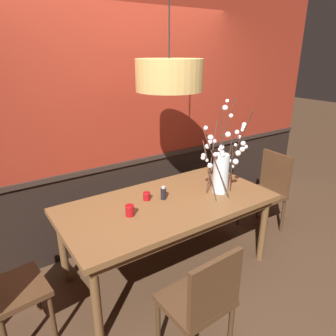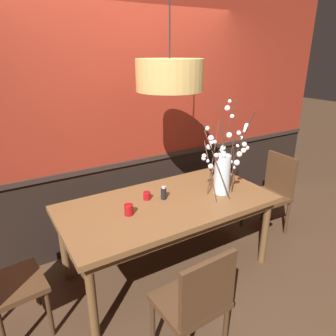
{
  "view_description": "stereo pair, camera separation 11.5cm",
  "coord_description": "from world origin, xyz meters",
  "px_view_note": "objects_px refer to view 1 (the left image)",
  "views": [
    {
      "loc": [
        -1.45,
        -2.14,
        2.07
      ],
      "look_at": [
        0.0,
        0.0,
        1.09
      ],
      "focal_mm": 33.19,
      "sensor_mm": 36.0,
      "label": 1
    },
    {
      "loc": [
        -1.35,
        -2.21,
        2.07
      ],
      "look_at": [
        0.0,
        0.0,
        1.09
      ],
      "focal_mm": 33.19,
      "sensor_mm": 36.0,
      "label": 2
    }
  ],
  "objects_px": {
    "chair_far_side_left": "(100,197)",
    "candle_holder_nearer_center": "(147,196)",
    "dining_table": "(168,209)",
    "candle_holder_nearer_edge": "(130,210)",
    "vase_with_blossoms": "(221,169)",
    "chair_near_side_left": "(202,299)",
    "condiment_bottle": "(163,193)",
    "chair_head_west_end": "(6,287)",
    "pendant_lamp": "(169,75)",
    "chair_head_east_end": "(268,188)"
  },
  "relations": [
    {
      "from": "vase_with_blossoms",
      "to": "chair_head_east_end",
      "type": "bearing_deg",
      "value": 7.49
    },
    {
      "from": "chair_head_west_end",
      "to": "pendant_lamp",
      "type": "height_order",
      "value": "pendant_lamp"
    },
    {
      "from": "candle_holder_nearer_center",
      "to": "pendant_lamp",
      "type": "bearing_deg",
      "value": -24.56
    },
    {
      "from": "chair_head_east_end",
      "to": "chair_far_side_left",
      "type": "relative_size",
      "value": 1.05
    },
    {
      "from": "chair_head_west_end",
      "to": "chair_near_side_left",
      "type": "bearing_deg",
      "value": -39.42
    },
    {
      "from": "pendant_lamp",
      "to": "candle_holder_nearer_edge",
      "type": "bearing_deg",
      "value": -168.93
    },
    {
      "from": "chair_far_side_left",
      "to": "vase_with_blossoms",
      "type": "height_order",
      "value": "vase_with_blossoms"
    },
    {
      "from": "chair_head_east_end",
      "to": "condiment_bottle",
      "type": "relative_size",
      "value": 7.27
    },
    {
      "from": "chair_near_side_left",
      "to": "pendant_lamp",
      "type": "xyz_separation_m",
      "value": [
        0.39,
        0.97,
        1.37
      ]
    },
    {
      "from": "chair_head_east_end",
      "to": "pendant_lamp",
      "type": "height_order",
      "value": "pendant_lamp"
    },
    {
      "from": "chair_near_side_left",
      "to": "pendant_lamp",
      "type": "height_order",
      "value": "pendant_lamp"
    },
    {
      "from": "chair_head_west_end",
      "to": "candle_holder_nearer_edge",
      "type": "bearing_deg",
      "value": -0.18
    },
    {
      "from": "chair_head_west_end",
      "to": "candle_holder_nearer_center",
      "type": "relative_size",
      "value": 11.63
    },
    {
      "from": "dining_table",
      "to": "candle_holder_nearer_edge",
      "type": "xyz_separation_m",
      "value": [
        -0.42,
        -0.04,
        0.13
      ]
    },
    {
      "from": "vase_with_blossoms",
      "to": "condiment_bottle",
      "type": "height_order",
      "value": "vase_with_blossoms"
    },
    {
      "from": "chair_head_east_end",
      "to": "vase_with_blossoms",
      "type": "distance_m",
      "value": 1.03
    },
    {
      "from": "chair_head_west_end",
      "to": "chair_far_side_left",
      "type": "bearing_deg",
      "value": 40.84
    },
    {
      "from": "chair_head_west_end",
      "to": "candle_holder_nearer_edge",
      "type": "height_order",
      "value": "chair_head_west_end"
    },
    {
      "from": "chair_far_side_left",
      "to": "chair_head_east_end",
      "type": "bearing_deg",
      "value": -27.47
    },
    {
      "from": "chair_head_east_end",
      "to": "pendant_lamp",
      "type": "relative_size",
      "value": 0.97
    },
    {
      "from": "chair_near_side_left",
      "to": "condiment_bottle",
      "type": "height_order",
      "value": "chair_near_side_left"
    },
    {
      "from": "chair_head_east_end",
      "to": "condiment_bottle",
      "type": "xyz_separation_m",
      "value": [
        -1.46,
        0.06,
        0.29
      ]
    },
    {
      "from": "chair_near_side_left",
      "to": "vase_with_blossoms",
      "type": "bearing_deg",
      "value": 42.14
    },
    {
      "from": "chair_far_side_left",
      "to": "vase_with_blossoms",
      "type": "relative_size",
      "value": 1.0
    },
    {
      "from": "candle_holder_nearer_center",
      "to": "pendant_lamp",
      "type": "height_order",
      "value": "pendant_lamp"
    },
    {
      "from": "dining_table",
      "to": "chair_head_west_end",
      "type": "relative_size",
      "value": 2.27
    },
    {
      "from": "chair_head_west_end",
      "to": "chair_far_side_left",
      "type": "xyz_separation_m",
      "value": [
        1.11,
        0.96,
        0.01
      ]
    },
    {
      "from": "chair_far_side_left",
      "to": "candle_holder_nearer_center",
      "type": "bearing_deg",
      "value": -78.42
    },
    {
      "from": "candle_holder_nearer_edge",
      "to": "condiment_bottle",
      "type": "xyz_separation_m",
      "value": [
        0.41,
        0.1,
        0.01
      ]
    },
    {
      "from": "chair_near_side_left",
      "to": "candle_holder_nearer_edge",
      "type": "bearing_deg",
      "value": 94.72
    },
    {
      "from": "dining_table",
      "to": "chair_far_side_left",
      "type": "height_order",
      "value": "chair_far_side_left"
    },
    {
      "from": "chair_head_west_end",
      "to": "candle_holder_nearer_center",
      "type": "xyz_separation_m",
      "value": [
        1.27,
        0.18,
        0.3
      ]
    },
    {
      "from": "dining_table",
      "to": "pendant_lamp",
      "type": "xyz_separation_m",
      "value": [
        0.05,
        0.05,
        1.21
      ]
    },
    {
      "from": "chair_far_side_left",
      "to": "dining_table",
      "type": "bearing_deg",
      "value": -71.6
    },
    {
      "from": "dining_table",
      "to": "chair_head_east_end",
      "type": "relative_size",
      "value": 2.09
    },
    {
      "from": "dining_table",
      "to": "chair_head_west_end",
      "type": "bearing_deg",
      "value": -178.57
    },
    {
      "from": "condiment_bottle",
      "to": "chair_near_side_left",
      "type": "bearing_deg",
      "value": -108.77
    },
    {
      "from": "dining_table",
      "to": "chair_far_side_left",
      "type": "xyz_separation_m",
      "value": [
        -0.31,
        0.92,
        -0.16
      ]
    },
    {
      "from": "vase_with_blossoms",
      "to": "candle_holder_nearer_edge",
      "type": "relative_size",
      "value": 9.29
    },
    {
      "from": "dining_table",
      "to": "pendant_lamp",
      "type": "relative_size",
      "value": 2.03
    },
    {
      "from": "dining_table",
      "to": "candle_holder_nearer_center",
      "type": "bearing_deg",
      "value": 136.29
    },
    {
      "from": "chair_head_west_end",
      "to": "condiment_bottle",
      "type": "height_order",
      "value": "condiment_bottle"
    },
    {
      "from": "condiment_bottle",
      "to": "chair_head_west_end",
      "type": "bearing_deg",
      "value": -175.88
    },
    {
      "from": "candle_holder_nearer_edge",
      "to": "vase_with_blossoms",
      "type": "bearing_deg",
      "value": -4.31
    },
    {
      "from": "vase_with_blossoms",
      "to": "chair_head_west_end",
      "type": "bearing_deg",
      "value": 177.79
    },
    {
      "from": "chair_head_west_end",
      "to": "vase_with_blossoms",
      "type": "xyz_separation_m",
      "value": [
        1.97,
        -0.08,
        0.51
      ]
    },
    {
      "from": "chair_near_side_left",
      "to": "vase_with_blossoms",
      "type": "distance_m",
      "value": 1.3
    },
    {
      "from": "dining_table",
      "to": "candle_holder_nearer_edge",
      "type": "height_order",
      "value": "candle_holder_nearer_edge"
    },
    {
      "from": "dining_table",
      "to": "vase_with_blossoms",
      "type": "relative_size",
      "value": 2.19
    },
    {
      "from": "candle_holder_nearer_center",
      "to": "pendant_lamp",
      "type": "xyz_separation_m",
      "value": [
        0.19,
        -0.09,
        1.09
      ]
    }
  ]
}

